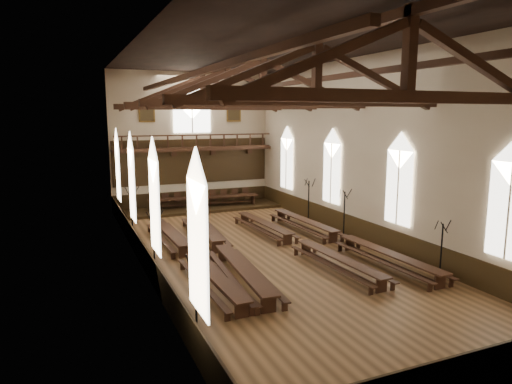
# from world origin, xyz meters

# --- Properties ---
(ground) EXTENTS (26.00, 26.00, 0.00)m
(ground) POSITION_xyz_m (0.00, 0.00, 0.00)
(ground) COLOR brown
(ground) RESTS_ON ground
(room_walls) EXTENTS (26.00, 26.00, 26.00)m
(room_walls) POSITION_xyz_m (0.00, 0.00, 6.46)
(room_walls) COLOR #C0AE91
(room_walls) RESTS_ON ground
(wainscot_band) EXTENTS (12.00, 26.00, 1.20)m
(wainscot_band) POSITION_xyz_m (0.00, 0.00, 0.60)
(wainscot_band) COLOR #2F210E
(wainscot_band) RESTS_ON ground
(side_windows) EXTENTS (11.85, 19.80, 4.50)m
(side_windows) POSITION_xyz_m (-0.00, -0.00, 3.74)
(side_windows) COLOR white
(side_windows) RESTS_ON room_walls
(end_window) EXTENTS (2.80, 0.12, 3.80)m
(end_window) POSITION_xyz_m (0.00, 12.90, 7.22)
(end_window) COLOR white
(end_window) RESTS_ON room_walls
(minstrels_gallery) EXTENTS (11.80, 1.24, 3.70)m
(minstrels_gallery) POSITION_xyz_m (0.00, 12.66, 3.91)
(minstrels_gallery) COLOR #331A10
(minstrels_gallery) RESTS_ON room_walls
(portraits) EXTENTS (7.75, 0.09, 1.45)m
(portraits) POSITION_xyz_m (0.00, 12.90, 7.10)
(portraits) COLOR brown
(portraits) RESTS_ON room_walls
(roof_trusses) EXTENTS (11.70, 25.70, 2.80)m
(roof_trusses) POSITION_xyz_m (0.00, -0.00, 8.22)
(roof_trusses) COLOR #331A10
(roof_trusses) RESTS_ON room_walls
(refectory_row_a) EXTENTS (1.47, 13.65, 0.67)m
(refectory_row_a) POSITION_xyz_m (-3.86, -0.13, 0.49)
(refectory_row_a) COLOR #331A10
(refectory_row_a) RESTS_ON ground
(refectory_row_b) EXTENTS (1.99, 14.26, 0.72)m
(refectory_row_b) POSITION_xyz_m (-2.17, 0.11, 0.53)
(refectory_row_b) COLOR #331A10
(refectory_row_b) RESTS_ON ground
(refectory_row_c) EXTENTS (1.63, 13.63, 0.66)m
(refectory_row_c) POSITION_xyz_m (1.82, -0.19, 0.48)
(refectory_row_c) COLOR #331A10
(refectory_row_c) RESTS_ON ground
(refectory_row_d) EXTENTS (1.67, 14.01, 0.70)m
(refectory_row_d) POSITION_xyz_m (4.26, -0.65, 0.51)
(refectory_row_d) COLOR #331A10
(refectory_row_d) RESTS_ON ground
(dais) EXTENTS (11.40, 2.92, 0.19)m
(dais) POSITION_xyz_m (0.38, 11.40, 0.10)
(dais) COLOR #2F210E
(dais) RESTS_ON ground
(high_table) EXTENTS (8.14, 1.56, 0.76)m
(high_table) POSITION_xyz_m (0.38, 11.40, 0.84)
(high_table) COLOR #331A10
(high_table) RESTS_ON dais
(high_chairs) EXTENTS (7.71, 0.52, 1.07)m
(high_chairs) POSITION_xyz_m (0.38, 12.19, 0.78)
(high_chairs) COLOR #331A10
(high_chairs) RESTS_ON dais
(candelabrum_left_near) EXTENTS (0.75, 0.84, 2.74)m
(candelabrum_left_near) POSITION_xyz_m (-5.55, -7.42, 0.83)
(candelabrum_left_near) COLOR black
(candelabrum_left_near) RESTS_ON ground
(candelabrum_left_mid) EXTENTS (0.79, 0.83, 2.75)m
(candelabrum_left_mid) POSITION_xyz_m (-5.55, -0.57, 0.83)
(candelabrum_left_mid) COLOR black
(candelabrum_left_mid) RESTS_ON ground
(candelabrum_left_far) EXTENTS (0.84, 0.85, 2.85)m
(candelabrum_left_far) POSITION_xyz_m (-5.55, 6.17, 0.87)
(candelabrum_left_far) COLOR black
(candelabrum_left_far) RESTS_ON ground
(candelabrum_right_near) EXTENTS (0.69, 0.77, 2.50)m
(candelabrum_right_near) POSITION_xyz_m (5.55, -6.27, 0.76)
(candelabrum_right_near) COLOR black
(candelabrum_right_near) RESTS_ON ground
(candelabrum_right_mid) EXTENTS (0.73, 0.85, 2.75)m
(candelabrum_right_mid) POSITION_xyz_m (5.55, 1.02, 0.84)
(candelabrum_right_mid) COLOR black
(candelabrum_right_mid) RESTS_ON ground
(candelabrum_right_far) EXTENTS (0.86, 0.81, 2.83)m
(candelabrum_right_far) POSITION_xyz_m (5.55, 5.10, 0.86)
(candelabrum_right_far) COLOR black
(candelabrum_right_far) RESTS_ON ground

